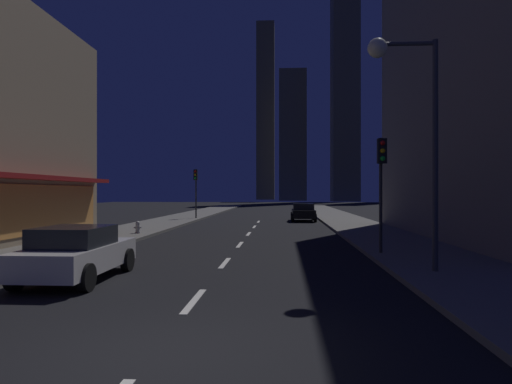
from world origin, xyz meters
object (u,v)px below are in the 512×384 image
at_px(car_parked_far, 303,212).
at_px(traffic_light_near_right, 381,169).
at_px(street_lamp_right, 405,96).
at_px(car_parked_near, 77,253).
at_px(fire_hydrant_far_left, 138,228).
at_px(traffic_light_far_left, 196,182).

bearing_deg(car_parked_far, traffic_light_near_right, -84.63).
height_order(traffic_light_near_right, street_lamp_right, street_lamp_right).
relative_size(car_parked_far, traffic_light_near_right, 1.01).
relative_size(traffic_light_near_right, street_lamp_right, 0.64).
height_order(car_parked_near, traffic_light_near_right, traffic_light_near_right).
bearing_deg(fire_hydrant_far_left, street_lamp_right, -44.03).
bearing_deg(traffic_light_near_right, traffic_light_far_left, 117.18).
bearing_deg(car_parked_near, fire_hydrant_far_left, 100.80).
height_order(traffic_light_far_left, street_lamp_right, street_lamp_right).
distance_m(car_parked_far, fire_hydrant_far_left, 16.05).
bearing_deg(traffic_light_far_left, car_parked_near, -85.85).
distance_m(car_parked_far, street_lamp_right, 24.30).
bearing_deg(fire_hydrant_far_left, car_parked_near, -79.20).
bearing_deg(traffic_light_far_left, street_lamp_right, -66.52).
xyz_separation_m(car_parked_far, traffic_light_near_right, (1.90, -20.22, 2.45)).
bearing_deg(car_parked_far, car_parked_near, -106.07).
xyz_separation_m(car_parked_near, street_lamp_right, (8.98, 1.15, 4.33)).
height_order(fire_hydrant_far_left, street_lamp_right, street_lamp_right).
relative_size(car_parked_far, fire_hydrant_far_left, 6.48).
bearing_deg(traffic_light_near_right, car_parked_far, 95.37).
distance_m(fire_hydrant_far_left, traffic_light_near_right, 13.80).
bearing_deg(car_parked_far, fire_hydrant_far_left, -126.29).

